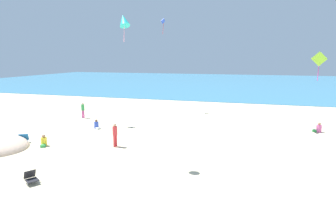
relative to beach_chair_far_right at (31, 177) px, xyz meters
name	(u,v)px	position (x,y,z in m)	size (l,w,h in m)	color
ground_plane	(188,135)	(4.72, 9.99, -0.27)	(120.00, 120.00, 0.00)	beige
ocean_water	(234,82)	(4.72, 55.86, -0.24)	(120.00, 60.00, 0.05)	teal
beach_chair_far_right	(31,177)	(0.00, 0.00, 0.00)	(0.79, 0.74, 0.57)	black
beach_chair_near_camera	(23,139)	(-4.88, 4.83, 0.01)	(0.84, 0.88, 0.60)	#2370B2
person_0	(44,142)	(-3.22, 4.74, 0.00)	(0.53, 0.66, 0.73)	yellow
person_1	(115,133)	(1.09, 5.90, 0.58)	(0.36, 0.36, 1.47)	red
person_3	(97,125)	(-2.43, 9.72, 0.00)	(0.64, 0.56, 0.71)	blue
person_5	(83,109)	(-5.67, 12.92, 0.56)	(0.33, 0.33, 1.43)	#D8599E
person_7	(318,129)	(13.80, 13.39, 0.01)	(0.67, 0.52, 0.75)	#D8599E
kite_lime	(319,60)	(12.27, 6.75, 5.07)	(0.77, 0.21, 1.50)	#99DB33
kite_teal	(124,20)	(2.94, 3.58, 6.96)	(0.88, 0.86, 1.42)	#1EADAD
kite_blue	(163,22)	(0.09, 18.86, 8.67)	(0.28, 0.54, 1.54)	blue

